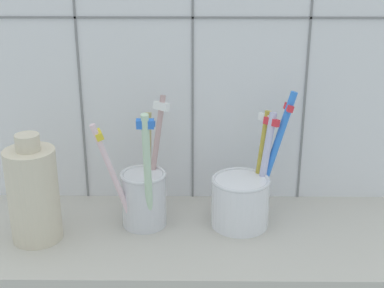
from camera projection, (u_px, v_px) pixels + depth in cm
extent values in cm
cube|color=#BCB7AD|center=(192.00, 239.00, 74.93)|extent=(64.00, 22.00, 2.00)
cube|color=white|center=(193.00, 63.00, 78.37)|extent=(64.00, 2.00, 45.00)
cube|color=gray|center=(78.00, 64.00, 77.50)|extent=(0.30, 0.20, 45.00)
cube|color=gray|center=(193.00, 65.00, 77.34)|extent=(0.30, 0.20, 45.00)
cube|color=gray|center=(307.00, 65.00, 77.18)|extent=(0.30, 0.20, 45.00)
cube|color=gray|center=(193.00, 18.00, 75.01)|extent=(64.00, 0.20, 0.30)
cylinder|color=silver|center=(144.00, 199.00, 75.51)|extent=(6.05, 6.05, 7.49)
torus|color=silver|center=(143.00, 174.00, 74.16)|extent=(6.25, 6.25, 0.50)
cylinder|color=silver|center=(148.00, 175.00, 70.47)|extent=(1.01, 4.23, 17.34)
cube|color=blue|center=(145.00, 124.00, 66.60)|extent=(2.14, 1.00, 1.24)
cylinder|color=silver|center=(115.00, 177.00, 72.06)|extent=(5.47, 2.50, 15.45)
cube|color=yellow|center=(98.00, 136.00, 69.36)|extent=(1.77, 2.40, 1.14)
cylinder|color=#BC9797|center=(155.00, 159.00, 75.52)|extent=(3.54, 4.14, 17.26)
cube|color=white|center=(161.00, 106.00, 74.09)|extent=(2.39, 2.21, 1.22)
cylinder|color=tan|center=(148.00, 166.00, 76.29)|extent=(1.17, 4.55, 14.69)
cube|color=blue|center=(148.00, 124.00, 75.50)|extent=(1.98, 0.90, 0.93)
cylinder|color=white|center=(240.00, 202.00, 75.51)|extent=(7.83, 7.83, 6.75)
torus|color=silver|center=(241.00, 180.00, 74.30)|extent=(7.94, 7.94, 0.50)
cylinder|color=silver|center=(264.00, 167.00, 75.34)|extent=(3.39, 3.40, 15.21)
cube|color=#E5333F|center=(272.00, 122.00, 73.82)|extent=(2.22, 2.21, 1.07)
cylinder|color=#3481F4|center=(273.00, 156.00, 75.53)|extent=(5.97, 2.11, 18.04)
cube|color=#E5333F|center=(289.00, 108.00, 73.41)|extent=(1.25, 2.00, 1.02)
cylinder|color=gold|center=(260.00, 165.00, 76.27)|extent=(3.00, 3.13, 15.09)
cube|color=white|center=(267.00, 118.00, 74.64)|extent=(2.39, 2.30, 1.05)
cylinder|color=beige|center=(34.00, 195.00, 71.16)|extent=(6.52, 6.52, 12.46)
cylinder|color=beige|center=(27.00, 142.00, 68.54)|extent=(3.07, 3.07, 2.07)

